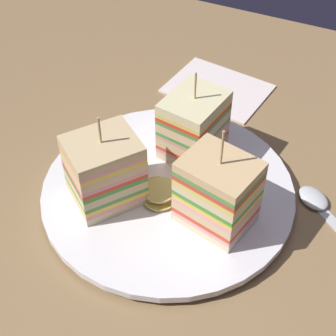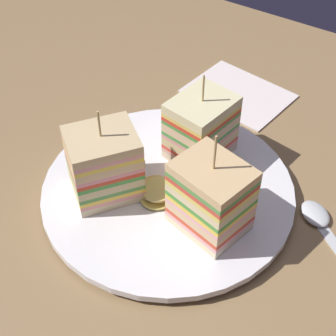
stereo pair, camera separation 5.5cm
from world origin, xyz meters
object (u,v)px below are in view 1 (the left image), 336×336
(plate, at_px, (168,191))
(spoon, at_px, (325,211))
(sandwich_wedge_2, at_px, (217,193))
(sandwich_wedge_1, at_px, (105,171))
(chip_pile, at_px, (159,192))
(sandwich_wedge_0, at_px, (194,126))
(napkin, at_px, (218,88))

(plate, relative_size, spoon, 2.01)
(plate, xyz_separation_m, sandwich_wedge_2, (-0.06, 0.02, 0.05))
(plate, height_order, sandwich_wedge_2, sandwich_wedge_2)
(sandwich_wedge_1, bearing_deg, chip_pile, -30.10)
(plate, height_order, sandwich_wedge_0, sandwich_wedge_0)
(sandwich_wedge_2, distance_m, chip_pile, 0.07)
(plate, xyz_separation_m, sandwich_wedge_1, (0.05, 0.04, 0.05))
(sandwich_wedge_0, relative_size, napkin, 0.81)
(sandwich_wedge_0, height_order, chip_pile, sandwich_wedge_0)
(sandwich_wedge_1, bearing_deg, plate, -16.26)
(sandwich_wedge_2, bearing_deg, plate, -4.87)
(plate, xyz_separation_m, napkin, (0.03, -0.22, -0.01))
(plate, distance_m, sandwich_wedge_1, 0.08)
(sandwich_wedge_0, bearing_deg, sandwich_wedge_1, -18.10)
(sandwich_wedge_1, xyz_separation_m, sandwich_wedge_2, (-0.12, -0.02, 0.00))
(sandwich_wedge_1, relative_size, sandwich_wedge_2, 0.91)
(sandwich_wedge_1, distance_m, chip_pile, 0.06)
(sandwich_wedge_0, xyz_separation_m, napkin, (0.03, -0.15, -0.05))
(plate, relative_size, sandwich_wedge_1, 2.55)
(sandwich_wedge_0, bearing_deg, chip_pile, 6.87)
(chip_pile, distance_m, spoon, 0.18)
(sandwich_wedge_0, xyz_separation_m, sandwich_wedge_2, (-0.06, 0.09, 0.00))
(chip_pile, bearing_deg, sandwich_wedge_2, 178.38)
(napkin, bearing_deg, sandwich_wedge_1, 83.80)
(sandwich_wedge_0, distance_m, napkin, 0.16)
(spoon, relative_size, napkin, 1.04)
(chip_pile, distance_m, napkin, 0.24)
(chip_pile, bearing_deg, napkin, -84.23)
(chip_pile, bearing_deg, sandwich_wedge_0, -91.54)
(plate, xyz_separation_m, spoon, (-0.17, -0.05, -0.01))
(sandwich_wedge_2, xyz_separation_m, napkin, (0.09, -0.24, -0.05))
(sandwich_wedge_1, relative_size, chip_pile, 1.84)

